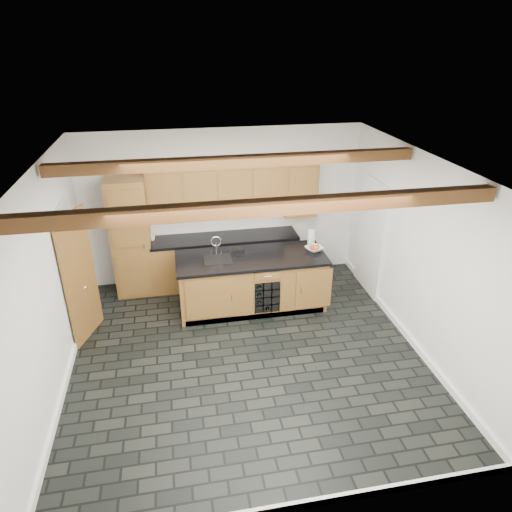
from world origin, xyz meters
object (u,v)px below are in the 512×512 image
Objects in this scene: fruit_bowl at (314,249)px; paper_towel at (311,237)px; kitchen_scale at (239,250)px; island at (252,282)px.

fruit_bowl is 0.32m from paper_towel.
paper_towel reaches higher than kitchen_scale.
kitchen_scale is (-0.18, 0.24, 0.49)m from island.
island is at bearing -162.27° from paper_towel.
kitchen_scale is at bearing 171.53° from fruit_bowl.
island is 12.02× the size of kitchen_scale.
kitchen_scale is 0.87× the size of paper_towel.
paper_towel is (0.04, 0.31, 0.08)m from fruit_bowl.
fruit_bowl reaches higher than island.
island is at bearing -177.38° from fruit_bowl.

